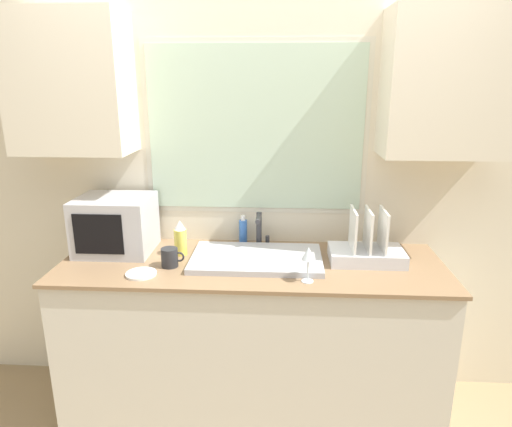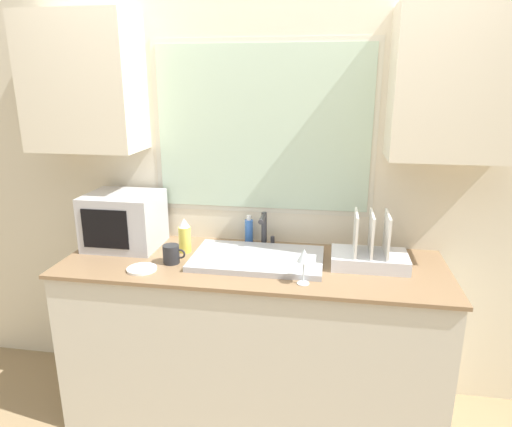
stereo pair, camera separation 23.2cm
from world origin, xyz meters
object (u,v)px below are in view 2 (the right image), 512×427
Objects in this scene: soap_bottle at (249,231)px; wine_glass at (304,257)px; faucet at (264,227)px; spray_bottle at (185,236)px; microwave at (124,220)px; mug_near_sink at (171,254)px; dish_rack at (370,254)px.

soap_bottle is 0.63m from wine_glass.
faucet is 1.03× the size of spray_bottle.
soap_bottle is 0.97× the size of wine_glass.
wine_glass is at bearing -61.07° from faucet.
microwave is 0.42m from mug_near_sink.
faucet is 0.46m from spray_bottle.
spray_bottle reaches higher than mug_near_sink.
dish_rack is 1.98× the size of spray_bottle.
faucet is at bearing 19.09° from spray_bottle.
microwave is 3.33× the size of mug_near_sink.
wine_glass is (0.70, -0.14, 0.09)m from mug_near_sink.
dish_rack is 2.28× the size of soap_bottle.
mug_near_sink is 0.69× the size of wine_glass.
spray_bottle is (-0.43, -0.15, -0.02)m from faucet.
mug_near_sink is at bearing -144.59° from faucet.
dish_rack reaches higher than spray_bottle.
wine_glass is at bearing -55.32° from soap_bottle.
spray_bottle is at bearing -5.78° from microwave.
spray_bottle is (0.37, -0.04, -0.06)m from microwave.
dish_rack reaches higher than wine_glass.
spray_bottle is at bearing 155.45° from wine_glass.
spray_bottle is (-1.01, 0.04, 0.03)m from dish_rack.
faucet reaches higher than spray_bottle.
dish_rack is at bearing 40.02° from wine_glass.
faucet is 0.50× the size of microwave.
soap_bottle is at bearing 13.11° from microwave.
soap_bottle is 0.51m from mug_near_sink.
spray_bottle is at bearing -148.57° from soap_bottle.
soap_bottle is at bearing 31.43° from spray_bottle.
faucet is 0.81m from microwave.
spray_bottle reaches higher than soap_bottle.
faucet is 0.53m from wine_glass.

